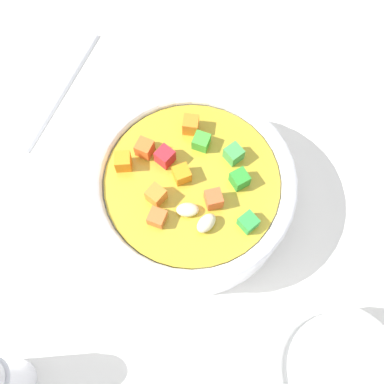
% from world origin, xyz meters
% --- Properties ---
extents(ground_plane, '(1.40, 1.40, 0.02)m').
position_xyz_m(ground_plane, '(0.00, 0.00, -0.01)').
color(ground_plane, silver).
extents(soup_bowl_main, '(0.17, 0.17, 0.07)m').
position_xyz_m(soup_bowl_main, '(-0.00, 0.00, 0.03)').
color(soup_bowl_main, white).
rests_on(soup_bowl_main, ground_plane).
extents(spoon, '(0.24, 0.02, 0.01)m').
position_xyz_m(spoon, '(-0.00, 0.17, 0.00)').
color(spoon, silver).
rests_on(spoon, ground_plane).
extents(side_bowl_small, '(0.10, 0.10, 0.05)m').
position_xyz_m(side_bowl_small, '(-0.09, -0.15, 0.03)').
color(side_bowl_small, white).
rests_on(side_bowl_small, ground_plane).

